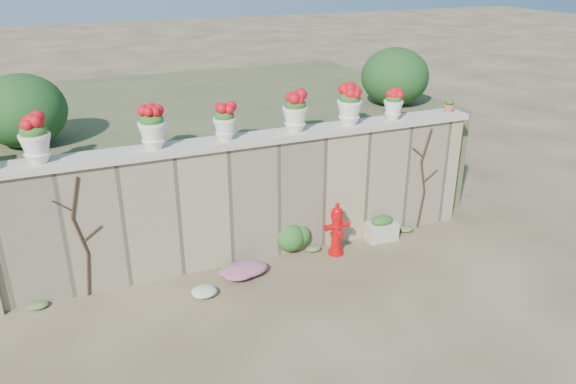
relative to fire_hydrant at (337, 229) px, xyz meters
name	(u,v)px	position (x,y,z in m)	size (l,w,h in m)	color
ground	(295,311)	(-1.31, -1.27, -0.48)	(80.00, 80.00, 0.00)	#4E3C27
stone_wall	(252,201)	(-1.31, 0.53, 0.52)	(8.00, 0.40, 2.00)	#988765
wall_cap	(250,140)	(-1.31, 0.53, 1.57)	(8.10, 0.52, 0.10)	beige
raised_fill	(201,145)	(-1.31, 3.73, 0.52)	(9.00, 6.00, 2.00)	#384C23
back_shrub_left	(22,111)	(-4.51, 1.73, 2.07)	(1.30, 1.30, 1.10)	#143814
back_shrub_right	(395,77)	(2.09, 1.73, 2.07)	(1.30, 1.30, 1.10)	#143814
vine_left	(81,236)	(-3.98, 0.31, 0.51)	(0.60, 0.04, 1.91)	black
vine_right	(423,178)	(1.92, 0.31, 0.51)	(0.60, 0.04, 1.91)	black
fire_hydrant	(337,229)	(0.00, 0.00, 0.00)	(0.40, 0.29, 0.95)	red
planter_box	(381,229)	(0.99, 0.16, -0.27)	(0.56, 0.35, 0.45)	beige
green_shrub	(297,237)	(-0.61, 0.28, -0.16)	(0.67, 0.60, 0.63)	#1E5119
magenta_clump	(244,270)	(-1.69, -0.10, -0.35)	(0.94, 0.62, 0.25)	#D22AA0
white_flowers	(211,291)	(-2.32, -0.42, -0.39)	(0.51, 0.41, 0.19)	white
urn_pot_0	(35,140)	(-4.36, 0.53, 1.94)	(0.42, 0.42, 0.65)	silver
urn_pot_1	(152,128)	(-2.80, 0.53, 1.94)	(0.40, 0.40, 0.63)	silver
urn_pot_2	(225,122)	(-1.71, 0.53, 1.89)	(0.35, 0.35, 0.55)	silver
urn_pot_3	(295,112)	(-0.54, 0.53, 1.94)	(0.40, 0.40, 0.63)	silver
urn_pot_4	(349,105)	(0.44, 0.53, 1.94)	(0.42, 0.42, 0.65)	silver
urn_pot_5	(393,104)	(1.30, 0.53, 1.88)	(0.33, 0.33, 0.52)	silver
terracotta_pot	(449,106)	(2.49, 0.53, 1.73)	(0.19, 0.19, 0.23)	#BF633A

